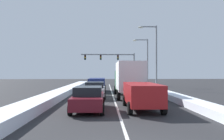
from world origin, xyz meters
TOP-DOWN VIEW (x-y plane):
  - ground_plane at (0.00, 14.39)m, footprint 120.00×120.00m
  - lane_stripe_between_right_lane_and_center_lane at (-0.00, 17.99)m, footprint 0.14×39.59m
  - snow_bank_right_shoulder at (5.30, 17.99)m, footprint 1.33×39.59m
  - snow_bank_left_shoulder at (-5.30, 17.99)m, footprint 1.66×39.59m
  - suv_red_right_lane_nearest at (1.56, 7.70)m, footprint 2.16×4.90m
  - box_truck_right_lane_second at (1.48, 14.69)m, footprint 2.53×7.20m
  - sedan_charcoal_right_lane_third at (1.78, 22.26)m, footprint 2.00×4.50m
  - sedan_maroon_center_lane_nearest at (-1.85, 7.42)m, footprint 2.00×4.50m
  - sedan_silver_center_lane_second at (-1.77, 14.12)m, footprint 2.00×4.50m
  - suv_navy_center_lane_third at (-1.83, 20.77)m, footprint 2.16×4.90m
  - traffic_light_gantry at (1.18, 35.97)m, footprint 10.60×0.47m
  - street_lamp_right_near at (5.96, 23.39)m, footprint 2.66×0.36m
  - street_lamp_right_mid at (6.14, 30.59)m, footprint 2.66×0.36m

SIDE VIEW (x-z plane):
  - ground_plane at x=0.00m, z-range 0.00..0.00m
  - lane_stripe_between_right_lane_and_center_lane at x=0.00m, z-range 0.00..0.01m
  - snow_bank_right_shoulder at x=5.30m, z-range 0.00..0.49m
  - snow_bank_left_shoulder at x=-5.30m, z-range 0.00..0.60m
  - sedan_charcoal_right_lane_third at x=1.78m, z-range 0.01..1.52m
  - sedan_maroon_center_lane_nearest at x=-1.85m, z-range 0.01..1.52m
  - sedan_silver_center_lane_second at x=-1.77m, z-range 0.01..1.52m
  - suv_red_right_lane_nearest at x=1.56m, z-range 0.18..1.85m
  - suv_navy_center_lane_third at x=-1.83m, z-range 0.18..1.85m
  - box_truck_right_lane_second at x=1.48m, z-range 0.22..3.58m
  - traffic_light_gantry at x=1.18m, z-range 1.62..7.82m
  - street_lamp_right_mid at x=6.14m, z-range 0.81..9.00m
  - street_lamp_right_near at x=5.96m, z-range 0.82..9.74m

